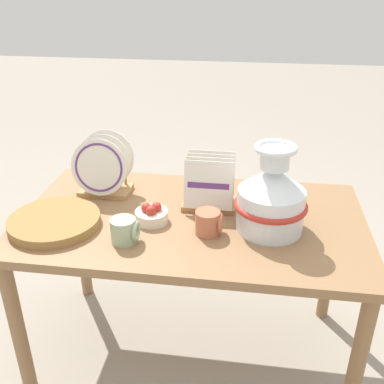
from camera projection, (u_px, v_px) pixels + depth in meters
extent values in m
plane|color=gray|center=(192.00, 350.00, 2.07)|extent=(14.00, 14.00, 0.00)
cube|color=olive|center=(192.00, 221.00, 1.76)|extent=(1.34, 0.76, 0.03)
cylinder|color=olive|center=(19.00, 334.00, 1.71)|extent=(0.06, 0.06, 0.68)
cylinder|color=olive|center=(356.00, 371.00, 1.55)|extent=(0.06, 0.06, 0.68)
cylinder|color=olive|center=(81.00, 240.00, 2.29)|extent=(0.06, 0.06, 0.68)
cylinder|color=olive|center=(330.00, 260.00, 2.13)|extent=(0.06, 0.06, 0.68)
cylinder|color=silver|center=(270.00, 210.00, 1.64)|extent=(0.24, 0.24, 0.16)
cone|color=silver|center=(273.00, 179.00, 1.58)|extent=(0.24, 0.24, 0.09)
cylinder|color=silver|center=(275.00, 158.00, 1.55)|extent=(0.10, 0.10, 0.07)
torus|color=silver|center=(276.00, 148.00, 1.53)|extent=(0.15, 0.15, 0.02)
torus|color=#B72D23|center=(271.00, 205.00, 1.63)|extent=(0.27, 0.27, 0.02)
cube|color=tan|center=(106.00, 190.00, 1.94)|extent=(0.21, 0.13, 0.02)
cylinder|color=tan|center=(92.00, 176.00, 1.98)|extent=(0.01, 0.01, 0.06)
cylinder|color=tan|center=(125.00, 178.00, 1.96)|extent=(0.01, 0.01, 0.06)
cylinder|color=silver|center=(99.00, 168.00, 1.83)|extent=(0.24, 0.06, 0.23)
torus|color=#5B3375|center=(99.00, 168.00, 1.83)|extent=(0.20, 0.05, 0.20)
cylinder|color=silver|center=(103.00, 162.00, 1.88)|extent=(0.24, 0.06, 0.23)
cylinder|color=silver|center=(107.00, 157.00, 1.93)|extent=(0.24, 0.06, 0.23)
cube|color=tan|center=(209.00, 204.00, 1.83)|extent=(0.21, 0.13, 0.02)
cylinder|color=tan|center=(193.00, 188.00, 1.87)|extent=(0.01, 0.01, 0.06)
cylinder|color=tan|center=(229.00, 191.00, 1.85)|extent=(0.01, 0.01, 0.06)
cube|color=silver|center=(208.00, 186.00, 1.73)|extent=(0.19, 0.05, 0.19)
cube|color=silver|center=(209.00, 182.00, 1.76)|extent=(0.19, 0.05, 0.19)
cube|color=silver|center=(210.00, 178.00, 1.79)|extent=(0.19, 0.05, 0.19)
cube|color=silver|center=(211.00, 174.00, 1.83)|extent=(0.19, 0.05, 0.19)
cube|color=#5B3375|center=(208.00, 186.00, 1.73)|extent=(0.16, 0.01, 0.02)
cylinder|color=olive|center=(55.00, 224.00, 1.69)|extent=(0.34, 0.34, 0.01)
cylinder|color=olive|center=(55.00, 222.00, 1.69)|extent=(0.34, 0.34, 0.01)
cylinder|color=olive|center=(54.00, 220.00, 1.68)|extent=(0.34, 0.34, 0.01)
cylinder|color=olive|center=(54.00, 218.00, 1.68)|extent=(0.34, 0.34, 0.01)
cylinder|color=#9EB28E|center=(123.00, 230.00, 1.58)|extent=(0.09, 0.09, 0.09)
torus|color=#9EB28E|center=(136.00, 231.00, 1.57)|extent=(0.02, 0.07, 0.07)
cylinder|color=#B76647|center=(208.00, 223.00, 1.63)|extent=(0.09, 0.09, 0.09)
torus|color=#B76647|center=(220.00, 223.00, 1.62)|extent=(0.02, 0.07, 0.07)
cylinder|color=silver|center=(152.00, 216.00, 1.71)|extent=(0.13, 0.13, 0.04)
sphere|color=#B72D23|center=(146.00, 208.00, 1.70)|extent=(0.04, 0.04, 0.04)
sphere|color=#B72D23|center=(156.00, 207.00, 1.71)|extent=(0.04, 0.04, 0.04)
sphere|color=#B72D23|center=(151.00, 211.00, 1.68)|extent=(0.04, 0.04, 0.04)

